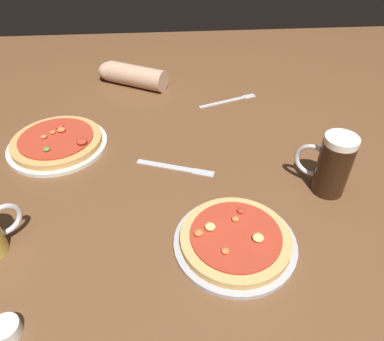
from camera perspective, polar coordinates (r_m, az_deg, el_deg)
The scene contains 8 objects.
ground_plane at distance 1.00m, azimuth -0.00°, elevation -1.55°, with size 2.40×2.40×0.03m, color brown.
pizza_plate_near at distance 0.81m, azimuth 6.88°, elevation -10.90°, with size 0.28×0.28×0.05m.
pizza_plate_far at distance 1.16m, azimuth -20.61°, elevation 4.23°, with size 0.30×0.30×0.05m.
beer_mug_amber at distance 0.96m, azimuth 21.36°, elevation 0.87°, with size 0.12×0.11×0.17m.
ramekin_sauce at distance 0.78m, azimuth -27.48°, elevation -21.52°, with size 0.05×0.05×0.03m, color white.
fork_left at distance 1.35m, azimuth 5.93°, elevation 11.05°, with size 0.22×0.10×0.01m.
knife_right at distance 1.02m, azimuth -2.63°, elevation 0.51°, with size 0.22×0.10×0.01m.
diner_arm at distance 1.47m, azimuth -9.93°, elevation 14.76°, with size 0.28×0.19×0.08m.
Camera 1 is at (-0.06, -0.75, 0.64)m, focal length 33.56 mm.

